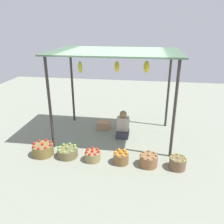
{
  "coord_description": "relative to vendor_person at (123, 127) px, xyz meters",
  "views": [
    {
      "loc": [
        0.83,
        -6.02,
        3.11
      ],
      "look_at": [
        0.0,
        -0.55,
        0.95
      ],
      "focal_mm": 36.81,
      "sensor_mm": 36.0,
      "label": 1
    }
  ],
  "objects": [
    {
      "name": "basket_oranges",
      "position": [
        0.11,
        -1.4,
        -0.16
      ],
      "size": [
        0.36,
        0.36,
        0.32
      ],
      "color": "brown",
      "rests_on": "ground"
    },
    {
      "name": "basket_potatoes",
      "position": [
        0.75,
        -1.41,
        -0.16
      ],
      "size": [
        0.42,
        0.42,
        0.32
      ],
      "color": "brown",
      "rests_on": "ground"
    },
    {
      "name": "basket_red_tomatoes",
      "position": [
        -0.58,
        -1.39,
        -0.18
      ],
      "size": [
        0.38,
        0.38,
        0.29
      ],
      "color": "#8E7C50",
      "rests_on": "ground"
    },
    {
      "name": "basket_green_apples",
      "position": [
        -1.23,
        -1.32,
        -0.18
      ],
      "size": [
        0.5,
        0.5,
        0.28
      ],
      "color": "brown",
      "rests_on": "ground"
    },
    {
      "name": "market_stall_structure",
      "position": [
        -0.23,
        -0.0,
        1.94
      ],
      "size": [
        3.34,
        2.13,
        2.44
      ],
      "color": "#38332D",
      "rests_on": "ground"
    },
    {
      "name": "basket_limes",
      "position": [
        1.4,
        -1.42,
        -0.16
      ],
      "size": [
        0.38,
        0.38,
        0.31
      ],
      "color": "brown",
      "rests_on": "ground"
    },
    {
      "name": "wooden_crate_near_vendor",
      "position": [
        -0.63,
        0.43,
        -0.18
      ],
      "size": [
        0.42,
        0.31,
        0.23
      ],
      "primitive_type": "cube",
      "color": "tan",
      "rests_on": "ground"
    },
    {
      "name": "ground_plane",
      "position": [
        -0.24,
        -0.01,
        -0.3
      ],
      "size": [
        14.0,
        14.0,
        0.0
      ],
      "primitive_type": "plane",
      "color": "gray"
    },
    {
      "name": "vendor_person",
      "position": [
        0.0,
        0.0,
        0.0
      ],
      "size": [
        0.36,
        0.44,
        0.78
      ],
      "color": "#383743",
      "rests_on": "ground"
    },
    {
      "name": "basket_red_apples",
      "position": [
        -1.87,
        -1.33,
        -0.15
      ],
      "size": [
        0.52,
        0.52,
        0.34
      ],
      "color": "olive",
      "rests_on": "ground"
    }
  ]
}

